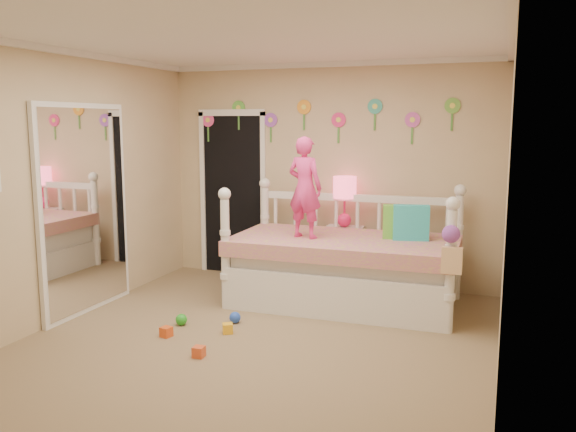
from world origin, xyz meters
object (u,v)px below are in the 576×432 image
at_px(child, 305,188).
at_px(table_lamp, 345,194).
at_px(nightstand, 344,257).
at_px(daybed, 345,244).

height_order(child, table_lamp, child).
distance_m(nightstand, table_lamp, 0.75).
relative_size(nightstand, table_lamp, 1.21).
xyz_separation_m(child, table_lamp, (0.22, 0.78, -0.14)).
relative_size(daybed, child, 2.25).
xyz_separation_m(daybed, table_lamp, (-0.17, 0.63, 0.46)).
height_order(daybed, nightstand, daybed).
relative_size(child, table_lamp, 1.80).
distance_m(daybed, child, 0.73).
bearing_deg(table_lamp, child, -105.82).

